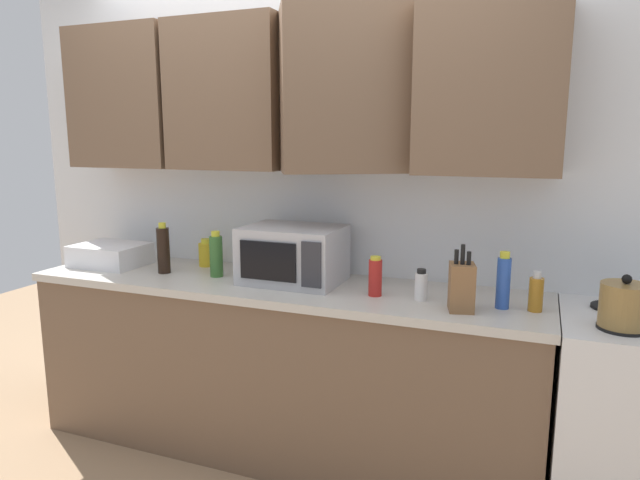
% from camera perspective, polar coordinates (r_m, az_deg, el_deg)
% --- Properties ---
extents(wall_back_with_cabinets, '(3.47, 0.58, 2.60)m').
position_cam_1_polar(wall_back_with_cabinets, '(2.94, -2.55, 9.67)').
color(wall_back_with_cabinets, white).
rests_on(wall_back_with_cabinets, ground_plane).
extents(counter_run, '(2.60, 0.63, 0.90)m').
position_cam_1_polar(counter_run, '(2.97, -4.19, -12.68)').
color(counter_run, brown).
rests_on(counter_run, ground_plane).
extents(kettle, '(0.18, 0.18, 0.20)m').
position_cam_1_polar(kettle, '(2.40, 28.46, -5.81)').
color(kettle, olive).
rests_on(kettle, stove_range).
extents(microwave, '(0.48, 0.37, 0.28)m').
position_cam_1_polar(microwave, '(2.80, -2.76, -1.48)').
color(microwave, '#B7B7BC').
rests_on(microwave, counter_run).
extents(dish_rack, '(0.38, 0.30, 0.12)m').
position_cam_1_polar(dish_rack, '(3.39, -20.46, -1.41)').
color(dish_rack, silver).
rests_on(dish_rack, counter_run).
extents(knife_block, '(0.13, 0.14, 0.28)m').
position_cam_1_polar(knife_block, '(2.41, 14.16, -4.59)').
color(knife_block, brown).
rests_on(knife_block, counter_run).
extents(bottle_white_jar, '(0.06, 0.06, 0.14)m').
position_cam_1_polar(bottle_white_jar, '(2.54, 10.21, -4.57)').
color(bottle_white_jar, white).
rests_on(bottle_white_jar, counter_run).
extents(bottle_yellow_mustard, '(0.08, 0.08, 0.16)m').
position_cam_1_polar(bottle_yellow_mustard, '(3.22, -11.46, -1.36)').
color(bottle_yellow_mustard, gold).
rests_on(bottle_yellow_mustard, counter_run).
extents(bottle_green_oil, '(0.07, 0.07, 0.24)m').
position_cam_1_polar(bottle_green_oil, '(2.96, -10.48, -1.54)').
color(bottle_green_oil, '#386B2D').
rests_on(bottle_green_oil, counter_run).
extents(bottle_soy_dark, '(0.07, 0.07, 0.27)m').
position_cam_1_polar(bottle_soy_dark, '(3.10, -15.60, -0.94)').
color(bottle_soy_dark, black).
rests_on(bottle_soy_dark, counter_run).
extents(bottle_red_sauce, '(0.06, 0.06, 0.18)m').
position_cam_1_polar(bottle_red_sauce, '(2.58, 5.62, -3.73)').
color(bottle_red_sauce, red).
rests_on(bottle_red_sauce, counter_run).
extents(bottle_blue_cleaner, '(0.06, 0.06, 0.24)m').
position_cam_1_polar(bottle_blue_cleaner, '(2.49, 18.09, -4.03)').
color(bottle_blue_cleaner, '#2D56B7').
rests_on(bottle_blue_cleaner, counter_run).
extents(bottle_amber_vinegar, '(0.06, 0.06, 0.17)m').
position_cam_1_polar(bottle_amber_vinegar, '(2.51, 21.05, -5.07)').
color(bottle_amber_vinegar, '#AD701E').
rests_on(bottle_amber_vinegar, counter_run).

